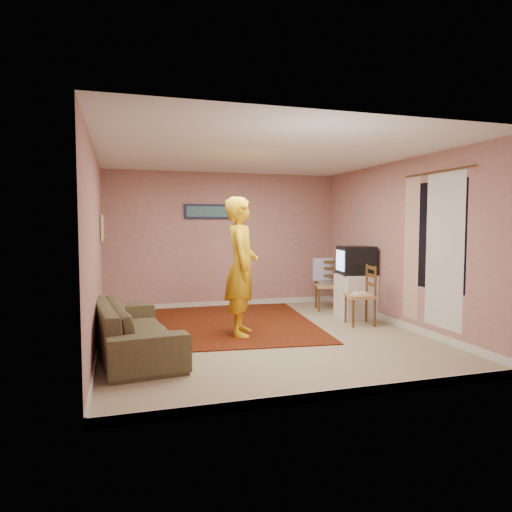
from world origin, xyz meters
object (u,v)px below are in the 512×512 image
object	(u,v)px
crt_tv	(356,260)
chair_a	(327,280)
chair_b	(360,289)
sofa	(134,328)
person	(241,267)
tv_cabinet	(356,296)

from	to	relation	value
crt_tv	chair_a	size ratio (longest dim) A/B	1.26
chair_a	chair_b	xyz separation A→B (m)	(-0.05, -1.31, 0.02)
chair_a	chair_b	size ratio (longest dim) A/B	0.98
sofa	person	world-z (taller)	person
chair_a	sofa	world-z (taller)	chair_a
tv_cabinet	chair_a	xyz separation A→B (m)	(-0.19, 0.74, 0.20)
tv_cabinet	sofa	bearing A→B (deg)	-162.08
sofa	chair_b	bearing A→B (deg)	-86.64
tv_cabinet	crt_tv	world-z (taller)	crt_tv
tv_cabinet	chair_b	size ratio (longest dim) A/B	1.43
chair_b	person	distance (m)	2.04
sofa	person	size ratio (longest dim) A/B	1.11
chair_b	person	size ratio (longest dim) A/B	0.26
tv_cabinet	person	size ratio (longest dim) A/B	0.37
chair_b	tv_cabinet	bearing A→B (deg)	166.82
tv_cabinet	chair_b	world-z (taller)	chair_b
tv_cabinet	chair_a	size ratio (longest dim) A/B	1.45
tv_cabinet	person	bearing A→B (deg)	-163.00
crt_tv	person	distance (m)	2.33
crt_tv	chair_b	distance (m)	0.73
sofa	tv_cabinet	bearing A→B (deg)	-79.13
sofa	person	distance (m)	1.75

